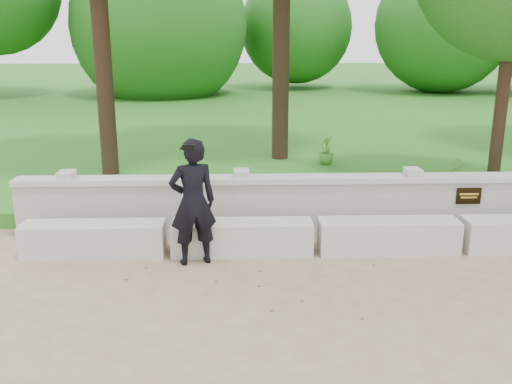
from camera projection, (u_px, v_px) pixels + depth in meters
lawn at (326, 116)px, 19.50m from camera, size 40.00×22.00×0.25m
concrete_bench at (460, 235)px, 7.83m from camera, size 11.90×0.45×0.45m
parapet_wall at (444, 204)px, 8.44m from camera, size 12.50×0.35×0.90m
man_main at (193, 202)px, 7.25m from camera, size 0.69×0.64×1.66m
shrub_a at (183, 189)px, 8.97m from camera, size 0.34×0.29×0.55m
shrub_b at (455, 177)px, 9.65m from camera, size 0.30×0.35×0.60m
shrub_d at (326, 150)px, 11.83m from camera, size 0.34×0.37×0.59m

